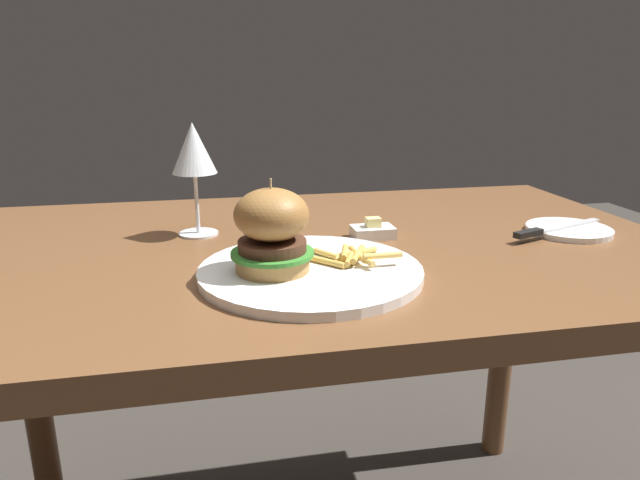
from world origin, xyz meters
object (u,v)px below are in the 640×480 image
at_px(burger_sandwich, 272,230).
at_px(butter_dish, 373,231).
at_px(bread_plate, 569,230).
at_px(wine_glass, 194,152).
at_px(table_knife, 551,229).
at_px(main_plate, 311,272).

relative_size(burger_sandwich, butter_dish, 1.78).
bearing_deg(bread_plate, burger_sandwich, -166.49).
relative_size(wine_glass, table_knife, 0.93).
relative_size(main_plate, table_knife, 1.49).
xyz_separation_m(main_plate, wine_glass, (-0.16, 0.25, 0.14)).
bearing_deg(table_knife, butter_dish, 169.51).
bearing_deg(wine_glass, burger_sandwich, -68.18).
bearing_deg(wine_glass, butter_dish, -15.24).
bearing_deg(main_plate, bread_plate, 14.61).
distance_m(bread_plate, butter_dish, 0.36).
distance_m(main_plate, bread_plate, 0.52).
relative_size(burger_sandwich, bread_plate, 0.87).
bearing_deg(table_knife, main_plate, -166.00).
bearing_deg(main_plate, table_knife, 14.00).
relative_size(main_plate, wine_glass, 1.61).
height_order(table_knife, butter_dish, butter_dish).
xyz_separation_m(burger_sandwich, butter_dish, (0.20, 0.17, -0.06)).
xyz_separation_m(burger_sandwich, bread_plate, (0.56, 0.13, -0.07)).
bearing_deg(bread_plate, butter_dish, 173.65).
bearing_deg(burger_sandwich, butter_dish, 41.23).
xyz_separation_m(burger_sandwich, wine_glass, (-0.10, 0.25, 0.08)).
height_order(bread_plate, table_knife, table_knife).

